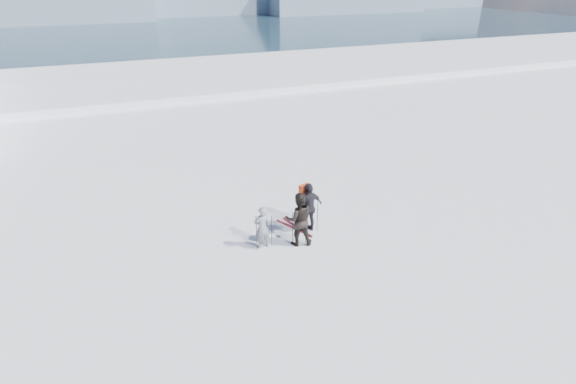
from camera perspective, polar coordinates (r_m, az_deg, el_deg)
name	(u,v)px	position (r m, az deg, el deg)	size (l,w,h in m)	color
lake_basin	(205,148)	(42.92, -10.53, 5.50)	(820.00, 820.00, 71.62)	white
skier_grey	(262,228)	(14.97, -3.28, -4.53)	(0.56, 0.37, 1.54)	gray
skier_dark	(299,219)	(15.06, 1.35, -3.44)	(0.94, 0.73, 1.92)	black
skier_pack	(309,208)	(15.82, 2.68, -1.99)	(1.10, 0.46, 1.88)	black
backpack	(305,173)	(15.46, 2.22, 2.37)	(0.40, 0.23, 0.57)	#E94016
ski_poles	(292,225)	(15.35, 0.46, -4.25)	(2.44, 0.68, 1.32)	black
skis_loose	(295,228)	(16.42, 0.93, -4.53)	(0.81, 1.67, 0.03)	black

